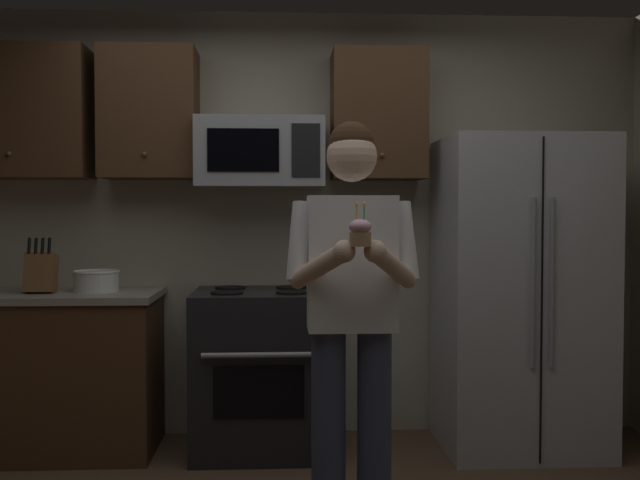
# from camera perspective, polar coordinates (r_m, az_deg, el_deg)

# --- Properties ---
(wall_back) EXTENTS (4.40, 0.10, 2.60)m
(wall_back) POSITION_cam_1_polar(r_m,az_deg,el_deg) (4.58, -2.68, 1.26)
(wall_back) COLOR #B7AD99
(wall_back) RESTS_ON ground
(oven_range) EXTENTS (0.76, 0.70, 0.93)m
(oven_range) POSITION_cam_1_polar(r_m,az_deg,el_deg) (4.29, -4.66, -10.09)
(oven_range) COLOR black
(oven_range) RESTS_ON ground
(microwave) EXTENTS (0.74, 0.41, 0.40)m
(microwave) POSITION_cam_1_polar(r_m,az_deg,el_deg) (4.33, -4.67, 6.77)
(microwave) COLOR #9EA0A5
(refrigerator) EXTENTS (0.90, 0.75, 1.80)m
(refrigerator) POSITION_cam_1_polar(r_m,az_deg,el_deg) (4.40, 15.28, -4.06)
(refrigerator) COLOR #B7BABF
(refrigerator) RESTS_ON ground
(cabinet_row_upper) EXTENTS (2.78, 0.36, 0.76)m
(cabinet_row_upper) POSITION_cam_1_polar(r_m,az_deg,el_deg) (4.46, -12.17, 9.57)
(cabinet_row_upper) COLOR #4C301C
(counter_left) EXTENTS (1.44, 0.66, 0.92)m
(counter_left) POSITION_cam_1_polar(r_m,az_deg,el_deg) (4.53, -21.55, -9.56)
(counter_left) COLOR #4C301C
(counter_left) RESTS_ON ground
(knife_block) EXTENTS (0.16, 0.15, 0.32)m
(knife_block) POSITION_cam_1_polar(r_m,az_deg,el_deg) (4.39, -20.94, -2.38)
(knife_block) COLOR brown
(knife_block) RESTS_ON counter_left
(bowl_large_white) EXTENTS (0.26, 0.26, 0.12)m
(bowl_large_white) POSITION_cam_1_polar(r_m,az_deg,el_deg) (4.36, -17.04, -3.02)
(bowl_large_white) COLOR white
(bowl_large_white) RESTS_ON counter_left
(person) EXTENTS (0.60, 0.48, 1.76)m
(person) POSITION_cam_1_polar(r_m,az_deg,el_deg) (3.16, 2.50, -4.62)
(person) COLOR #383F59
(person) RESTS_ON ground
(cupcake) EXTENTS (0.09, 0.09, 0.17)m
(cupcake) POSITION_cam_1_polar(r_m,az_deg,el_deg) (2.82, 3.16, 0.62)
(cupcake) COLOR #A87F56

